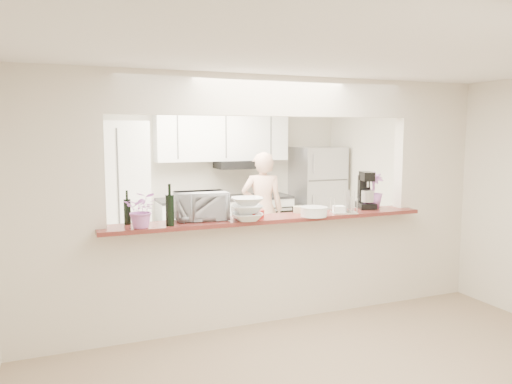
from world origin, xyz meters
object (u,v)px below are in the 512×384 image
refrigerator (317,198)px  stand_mixer (366,192)px  toaster_oven (201,206)px  person (262,210)px

refrigerator → stand_mixer: refrigerator is taller
toaster_oven → person: bearing=54.8°
toaster_oven → person: 2.43m
toaster_oven → stand_mixer: size_ratio=1.20×
refrigerator → stand_mixer: 2.75m
refrigerator → stand_mixer: bearing=-107.8°
refrigerator → toaster_oven: size_ratio=3.43×
stand_mixer → person: size_ratio=0.25×
stand_mixer → person: (-0.46, 1.89, -0.45)m
toaster_oven → stand_mixer: stand_mixer is taller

